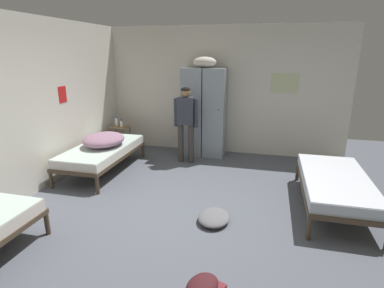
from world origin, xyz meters
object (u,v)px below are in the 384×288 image
at_px(bed_left_rear, 102,152).
at_px(lotion_bottle, 122,123).
at_px(bed_right, 335,183).
at_px(shelf_unit, 120,136).
at_px(water_bottle, 117,122).
at_px(bedding_heap, 104,140).
at_px(locker_bank, 204,110).
at_px(clothes_pile_grey, 214,217).
at_px(person_traveler, 186,118).

relative_size(bed_left_rear, lotion_bottle, 11.30).
distance_m(bed_right, bed_left_rear, 3.97).
bearing_deg(shelf_unit, lotion_bottle, -29.74).
height_order(bed_left_rear, water_bottle, water_bottle).
relative_size(bed_left_rear, water_bottle, 8.79).
height_order(bedding_heap, lotion_bottle, lotion_bottle).
xyz_separation_m(locker_bank, lotion_bottle, (-1.81, -0.27, -0.33)).
xyz_separation_m(lotion_bottle, clothes_pile_grey, (2.53, -2.48, -0.58)).
bearing_deg(water_bottle, clothes_pile_grey, -43.50).
height_order(locker_bank, bedding_heap, locker_bank).
relative_size(bed_right, person_traveler, 1.25).
distance_m(shelf_unit, person_traveler, 1.77).
distance_m(bed_right, clothes_pile_grey, 1.81).
xyz_separation_m(locker_bank, water_bottle, (-1.96, -0.21, -0.30)).
bearing_deg(lotion_bottle, bed_left_rear, -81.41).
bearing_deg(person_traveler, water_bottle, 167.29).
relative_size(bedding_heap, clothes_pile_grey, 1.62).
bearing_deg(bed_right, clothes_pile_grey, -153.21).
relative_size(shelf_unit, bed_left_rear, 0.30).
distance_m(bed_left_rear, person_traveler, 1.72).
distance_m(water_bottle, lotion_bottle, 0.16).
height_order(person_traveler, water_bottle, person_traveler).
height_order(shelf_unit, bed_right, shelf_unit).
bearing_deg(bed_right, locker_bank, 139.85).
xyz_separation_m(bedding_heap, lotion_bottle, (-0.22, 1.16, 0.04)).
bearing_deg(bedding_heap, person_traveler, 31.69).
distance_m(bed_left_rear, clothes_pile_grey, 2.70).
xyz_separation_m(shelf_unit, water_bottle, (-0.08, 0.02, 0.32)).
bearing_deg(water_bottle, bedding_heap, -73.23).
bearing_deg(bed_left_rear, bedding_heap, 43.54).
distance_m(person_traveler, clothes_pile_grey, 2.52).
bearing_deg(bed_right, lotion_bottle, 157.77).
relative_size(bed_left_rear, clothes_pile_grey, 3.69).
relative_size(shelf_unit, water_bottle, 2.64).
distance_m(bed_right, water_bottle, 4.62).
height_order(locker_bank, bed_right, locker_bank).
xyz_separation_m(bed_right, person_traveler, (-2.56, 1.36, 0.53)).
distance_m(shelf_unit, bedding_heap, 1.26).
bearing_deg(shelf_unit, water_bottle, 165.96).
relative_size(bed_left_rear, bedding_heap, 2.28).
relative_size(bed_right, water_bottle, 8.79).
distance_m(locker_bank, lotion_bottle, 1.85).
xyz_separation_m(bed_right, water_bottle, (-4.27, 1.74, 0.29)).
distance_m(locker_bank, clothes_pile_grey, 2.99).
xyz_separation_m(bedding_heap, person_traveler, (1.35, 0.83, 0.31)).
bearing_deg(lotion_bottle, bed_right, -22.23).
xyz_separation_m(locker_bank, person_traveler, (-0.24, -0.59, -0.05)).
bearing_deg(bed_left_rear, person_traveler, 32.05).
relative_size(bed_right, clothes_pile_grey, 3.69).
height_order(bedding_heap, clothes_pile_grey, bedding_heap).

